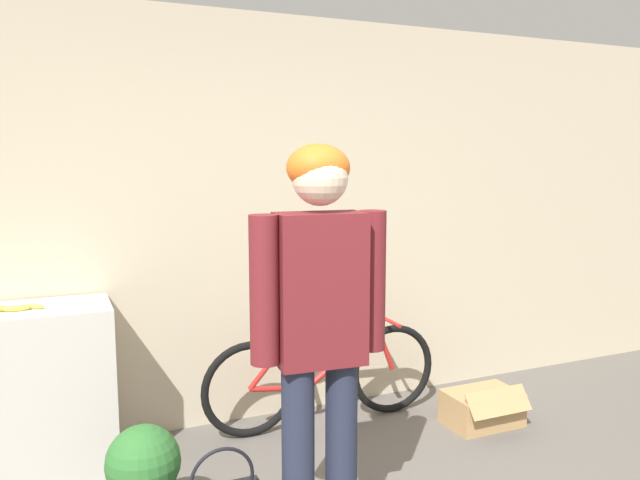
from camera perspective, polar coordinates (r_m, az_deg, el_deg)
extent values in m
cube|color=beige|center=(3.97, -8.95, 1.56)|extent=(8.00, 0.06, 2.60)
cube|color=white|center=(4.32, -1.36, -10.79)|extent=(0.08, 0.01, 0.12)
cube|color=beige|center=(3.76, -25.28, -12.56)|extent=(0.89, 0.46, 0.92)
cylinder|color=#23283D|center=(2.81, -2.01, -19.68)|extent=(0.14, 0.14, 0.85)
cylinder|color=#23283D|center=(2.88, 1.95, -18.94)|extent=(0.14, 0.14, 0.85)
cube|color=maroon|center=(2.59, 0.00, -4.51)|extent=(0.38, 0.22, 0.64)
cylinder|color=maroon|center=(2.50, -5.13, -4.60)|extent=(0.12, 0.12, 0.61)
cylinder|color=maroon|center=(2.69, 4.76, -3.72)|extent=(0.12, 0.12, 0.61)
sphere|color=beige|center=(2.54, 0.00, 5.72)|extent=(0.23, 0.23, 0.23)
ellipsoid|color=orange|center=(2.55, -0.16, 6.63)|extent=(0.26, 0.24, 0.20)
torus|color=black|center=(3.94, -6.45, -13.42)|extent=(0.60, 0.06, 0.60)
torus|color=black|center=(4.29, 6.64, -11.62)|extent=(0.60, 0.06, 0.60)
cylinder|color=red|center=(4.00, -3.78, -13.41)|extent=(0.38, 0.04, 0.08)
cylinder|color=red|center=(3.92, -4.50, -11.02)|extent=(0.30, 0.04, 0.34)
cylinder|color=red|center=(3.99, -1.87, -11.03)|extent=(0.13, 0.04, 0.37)
cylinder|color=red|center=(4.10, 2.09, -10.63)|extent=(0.52, 0.05, 0.38)
cylinder|color=red|center=(4.03, 1.46, -8.27)|extent=(0.60, 0.05, 0.05)
cylinder|color=red|center=(4.22, 5.95, -9.80)|extent=(0.15, 0.04, 0.31)
cylinder|color=red|center=(4.15, 5.51, -7.49)|extent=(0.07, 0.04, 0.08)
cylinder|color=red|center=(4.15, 5.76, -7.06)|extent=(0.04, 0.46, 0.02)
ellipsoid|color=black|center=(3.91, -2.57, -8.33)|extent=(0.22, 0.09, 0.05)
ellipsoid|color=#EAD64C|center=(3.58, -26.02, -5.63)|extent=(0.13, 0.03, 0.03)
ellipsoid|color=#EAD64C|center=(3.59, -24.68, -5.51)|extent=(0.12, 0.08, 0.03)
torus|color=black|center=(2.89, -8.92, -20.76)|extent=(0.28, 0.02, 0.28)
cube|color=tan|center=(4.29, 14.59, -14.62)|extent=(0.47, 0.31, 0.22)
cube|color=tan|center=(4.14, 16.03, -14.05)|extent=(0.44, 0.11, 0.14)
sphere|color=#2D6B2D|center=(3.10, -15.86, -18.97)|extent=(0.34, 0.34, 0.34)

